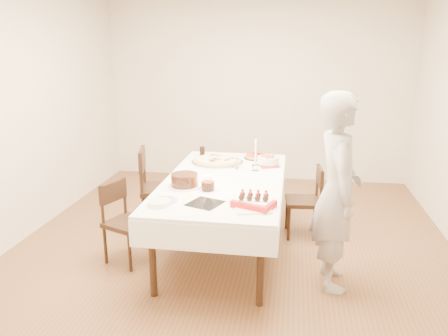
# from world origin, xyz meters

# --- Properties ---
(floor) EXTENTS (5.00, 5.00, 0.00)m
(floor) POSITION_xyz_m (0.00, 0.00, 0.00)
(floor) COLOR brown
(floor) RESTS_ON ground
(wall_back) EXTENTS (4.50, 0.04, 2.70)m
(wall_back) POSITION_xyz_m (0.00, 2.50, 1.35)
(wall_back) COLOR beige
(wall_back) RESTS_ON floor
(wall_front) EXTENTS (4.50, 0.04, 2.70)m
(wall_front) POSITION_xyz_m (0.00, -2.50, 1.35)
(wall_front) COLOR beige
(wall_front) RESTS_ON floor
(wall_left) EXTENTS (0.04, 5.00, 2.70)m
(wall_left) POSITION_xyz_m (-2.25, 0.00, 1.35)
(wall_left) COLOR beige
(wall_left) RESTS_ON floor
(dining_table) EXTENTS (1.27, 2.20, 0.75)m
(dining_table) POSITION_xyz_m (-0.08, -0.06, 0.38)
(dining_table) COLOR white
(dining_table) RESTS_ON floor
(chair_right_savory) EXTENTS (0.43, 0.43, 0.78)m
(chair_right_savory) POSITION_xyz_m (0.70, 0.43, 0.39)
(chair_right_savory) COLOR black
(chair_right_savory) RESTS_ON floor
(chair_left_savory) EXTENTS (0.58, 0.58, 0.94)m
(chair_left_savory) POSITION_xyz_m (-0.85, 0.36, 0.47)
(chair_left_savory) COLOR black
(chair_left_savory) RESTS_ON floor
(chair_left_dessert) EXTENTS (0.52, 0.52, 0.78)m
(chair_left_dessert) POSITION_xyz_m (-0.95, -0.44, 0.39)
(chair_left_dessert) COLOR black
(chair_left_dessert) RESTS_ON floor
(person) EXTENTS (0.45, 0.64, 1.68)m
(person) POSITION_xyz_m (0.95, -0.54, 0.84)
(person) COLOR #AFA9A5
(person) RESTS_ON floor
(pizza_white) EXTENTS (0.71, 0.71, 0.04)m
(pizza_white) POSITION_xyz_m (-0.26, 0.55, 0.77)
(pizza_white) COLOR beige
(pizza_white) RESTS_ON dining_table
(pizza_pepperoni) EXTENTS (0.30, 0.30, 0.04)m
(pizza_pepperoni) POSITION_xyz_m (0.15, 0.80, 0.77)
(pizza_pepperoni) COLOR red
(pizza_pepperoni) RESTS_ON dining_table
(red_placemat) EXTENTS (0.27, 0.27, 0.01)m
(red_placemat) POSITION_xyz_m (0.32, 0.49, 0.75)
(red_placemat) COLOR #B21E1E
(red_placemat) RESTS_ON dining_table
(pasta_bowl) EXTENTS (0.31, 0.31, 0.08)m
(pasta_bowl) POSITION_xyz_m (0.31, 0.56, 0.80)
(pasta_bowl) COLOR white
(pasta_bowl) RESTS_ON dining_table
(taper_candle) EXTENTS (0.10, 0.10, 0.34)m
(taper_candle) POSITION_xyz_m (0.19, 0.30, 0.92)
(taper_candle) COLOR white
(taper_candle) RESTS_ON dining_table
(shaker_pair) EXTENTS (0.11, 0.11, 0.10)m
(shaker_pair) POSITION_xyz_m (-0.01, 0.32, 0.80)
(shaker_pair) COLOR white
(shaker_pair) RESTS_ON dining_table
(cola_glass) EXTENTS (0.07, 0.07, 0.11)m
(cola_glass) POSITION_xyz_m (-0.48, 0.81, 0.81)
(cola_glass) COLOR black
(cola_glass) RESTS_ON dining_table
(layer_cake) EXTENTS (0.42, 0.42, 0.12)m
(layer_cake) POSITION_xyz_m (-0.41, -0.35, 0.81)
(layer_cake) COLOR #33180C
(layer_cake) RESTS_ON dining_table
(cake_board) EXTENTS (0.33, 0.33, 0.01)m
(cake_board) POSITION_xyz_m (-0.13, -0.75, 0.75)
(cake_board) COLOR black
(cake_board) RESTS_ON dining_table
(birthday_cake) EXTENTS (0.15, 0.15, 0.13)m
(birthday_cake) POSITION_xyz_m (-0.17, -0.41, 0.83)
(birthday_cake) COLOR #381D0F
(birthday_cake) RESTS_ON dining_table
(strawberry_box) EXTENTS (0.38, 0.32, 0.08)m
(strawberry_box) POSITION_xyz_m (0.27, -0.76, 0.79)
(strawberry_box) COLOR red
(strawberry_box) RESTS_ON dining_table
(box_lid) EXTENTS (0.32, 0.25, 0.02)m
(box_lid) POSITION_xyz_m (0.28, -0.84, 0.75)
(box_lid) COLOR beige
(box_lid) RESTS_ON dining_table
(plate_stack) EXTENTS (0.23, 0.23, 0.04)m
(plate_stack) POSITION_xyz_m (-0.50, -0.85, 0.77)
(plate_stack) COLOR white
(plate_stack) RESTS_ON dining_table
(china_plate) EXTENTS (0.27, 0.27, 0.01)m
(china_plate) POSITION_xyz_m (-0.49, -0.74, 0.75)
(china_plate) COLOR white
(china_plate) RESTS_ON dining_table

